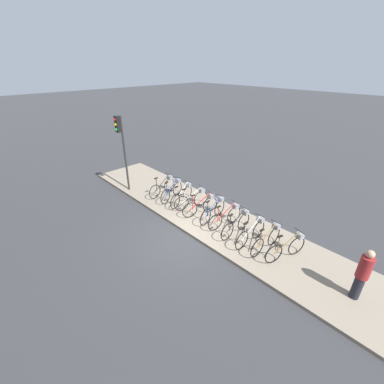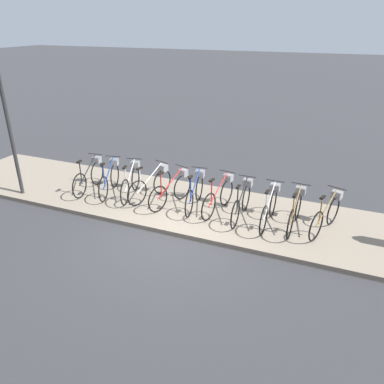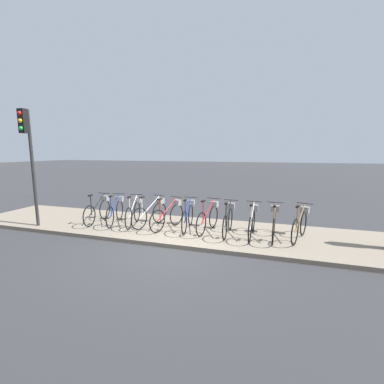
% 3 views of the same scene
% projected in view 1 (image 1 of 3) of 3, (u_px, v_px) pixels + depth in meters
% --- Properties ---
extents(ground_plane, '(120.00, 120.00, 0.00)m').
position_uv_depth(ground_plane, '(189.00, 235.00, 10.24)').
color(ground_plane, '#38383A').
extents(sidewalk, '(16.09, 2.98, 0.12)m').
position_uv_depth(sidewalk, '(214.00, 220.00, 11.13)').
color(sidewalk, gray).
rests_on(sidewalk, ground_plane).
extents(parked_bicycle_0, '(0.46, 1.73, 1.07)m').
position_uv_depth(parked_bicycle_0, '(163.00, 186.00, 12.96)').
color(parked_bicycle_0, black).
rests_on(parked_bicycle_0, sidewalk).
extents(parked_bicycle_1, '(0.60, 1.69, 1.07)m').
position_uv_depth(parked_bicycle_1, '(173.00, 190.00, 12.55)').
color(parked_bicycle_1, black).
rests_on(parked_bicycle_1, sidewalk).
extents(parked_bicycle_2, '(0.57, 1.70, 1.07)m').
position_uv_depth(parked_bicycle_2, '(183.00, 194.00, 12.14)').
color(parked_bicycle_2, black).
rests_on(parked_bicycle_2, sidewalk).
extents(parked_bicycle_3, '(0.62, 1.68, 1.07)m').
position_uv_depth(parked_bicycle_3, '(193.00, 199.00, 11.77)').
color(parked_bicycle_3, black).
rests_on(parked_bicycle_3, sidewalk).
extents(parked_bicycle_4, '(0.62, 1.68, 1.07)m').
position_uv_depth(parked_bicycle_4, '(202.00, 205.00, 11.25)').
color(parked_bicycle_4, black).
rests_on(parked_bicycle_4, sidewalk).
extents(parked_bicycle_5, '(0.46, 1.73, 1.07)m').
position_uv_depth(parked_bicycle_5, '(214.00, 210.00, 10.90)').
color(parked_bicycle_5, black).
rests_on(parked_bicycle_5, sidewalk).
extents(parked_bicycle_6, '(0.46, 1.72, 1.07)m').
position_uv_depth(parked_bicycle_6, '(227.00, 216.00, 10.46)').
color(parked_bicycle_6, black).
rests_on(parked_bicycle_6, sidewalk).
extents(parked_bicycle_7, '(0.46, 1.74, 1.07)m').
position_uv_depth(parked_bicycle_7, '(237.00, 223.00, 9.97)').
color(parked_bicycle_7, black).
rests_on(parked_bicycle_7, sidewalk).
extents(parked_bicycle_8, '(0.46, 1.74, 1.07)m').
position_uv_depth(parked_bicycle_8, '(252.00, 232.00, 9.48)').
color(parked_bicycle_8, black).
rests_on(parked_bicycle_8, sidewalk).
extents(parked_bicycle_9, '(0.46, 1.74, 1.07)m').
position_uv_depth(parked_bicycle_9, '(267.00, 239.00, 9.11)').
color(parked_bicycle_9, black).
rests_on(parked_bicycle_9, sidewalk).
extents(parked_bicycle_10, '(0.67, 1.66, 1.07)m').
position_uv_depth(parked_bicycle_10, '(288.00, 247.00, 8.71)').
color(parked_bicycle_10, black).
rests_on(parked_bicycle_10, sidewalk).
extents(pedestrian, '(0.34, 0.34, 1.69)m').
position_uv_depth(pedestrian, '(362.00, 274.00, 7.03)').
color(pedestrian, '#23232D').
rests_on(pedestrian, sidewalk).
extents(traffic_light, '(0.24, 0.40, 3.83)m').
position_uv_depth(traffic_light, '(121.00, 139.00, 12.37)').
color(traffic_light, '#2D2D2D').
rests_on(traffic_light, sidewalk).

